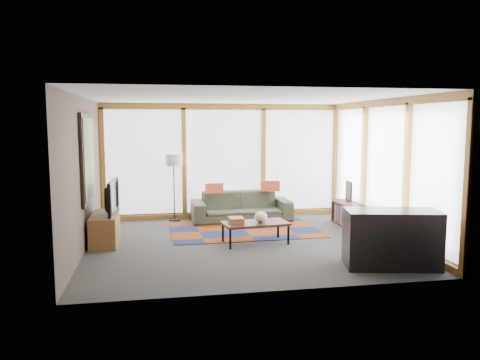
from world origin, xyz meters
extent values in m
plane|color=#2C2C2A|center=(0.00, 0.00, 0.00)|extent=(5.50, 5.50, 0.00)
cube|color=#4A3D37|center=(-2.75, 0.00, 1.30)|extent=(0.04, 5.00, 2.60)
cube|color=#4A3D37|center=(0.00, -2.50, 1.30)|extent=(5.50, 0.04, 2.60)
cube|color=silver|center=(0.00, 0.00, 2.60)|extent=(5.50, 5.00, 0.04)
cube|color=white|center=(0.00, 2.47, 1.30)|extent=(5.30, 0.02, 2.35)
cube|color=white|center=(2.72, 0.00, 1.30)|extent=(0.02, 4.80, 2.35)
cube|color=black|center=(-2.71, 0.30, 1.55)|extent=(0.05, 1.35, 1.55)
cube|color=gold|center=(-2.69, 0.30, 1.55)|extent=(0.02, 1.20, 1.40)
cube|color=#68290A|center=(0.19, 0.98, 0.01)|extent=(3.00, 1.97, 0.01)
imported|color=#303426|center=(0.31, 1.95, 0.32)|extent=(2.21, 0.90, 0.64)
cube|color=#D64C2E|center=(-0.30, 1.94, 0.75)|extent=(0.40, 0.16, 0.21)
cube|color=#D64C2E|center=(0.99, 1.99, 0.76)|extent=(0.45, 0.23, 0.24)
cube|color=brown|center=(-0.16, -0.09, 0.44)|extent=(0.25, 0.31, 0.10)
ellipsoid|color=silver|center=(0.29, -0.10, 0.49)|extent=(0.25, 0.25, 0.20)
ellipsoid|color=black|center=(2.40, -0.05, 0.55)|extent=(0.22, 0.22, 0.10)
ellipsoid|color=black|center=(2.41, 0.29, 0.54)|extent=(0.18, 0.18, 0.09)
cube|color=black|center=(2.54, 1.26, 0.71)|extent=(0.06, 0.32, 0.42)
cube|color=brown|center=(-2.47, 0.37, 0.27)|extent=(0.45, 1.09, 0.54)
imported|color=black|center=(-2.42, 0.41, 0.84)|extent=(0.19, 1.04, 0.60)
cube|color=black|center=(1.92, -1.80, 0.43)|extent=(1.47, 0.91, 0.86)
camera|label=1|loc=(-1.55, -8.15, 2.14)|focal=35.00mm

